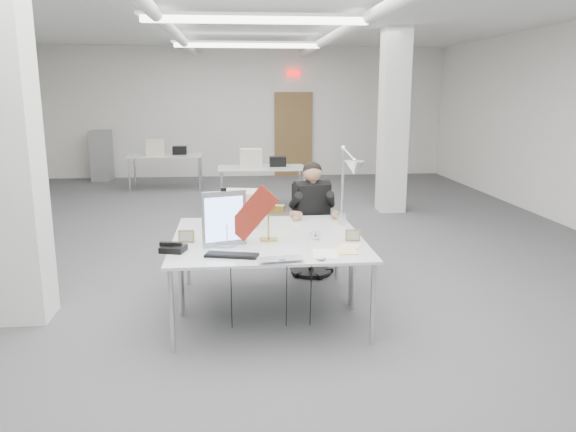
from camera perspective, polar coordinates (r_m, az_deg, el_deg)
name	(u,v)px	position (r m, az deg, el deg)	size (l,w,h in m)	color
room_shell	(260,125)	(7.42, -2.90, 9.23)	(10.04, 14.04, 3.24)	#49494C
desk_main	(271,251)	(4.97, -1.78, -3.58)	(1.80, 0.90, 0.03)	silver
desk_second	(265,227)	(5.84, -2.36, -1.13)	(1.80, 0.90, 0.03)	silver
bg_desk_a	(262,168)	(10.37, -2.67, 4.91)	(1.60, 0.80, 0.03)	silver
bg_desk_b	(166,156)	(12.63, -12.33, 6.01)	(1.60, 0.80, 0.03)	silver
filing_cabinet	(102,156)	(14.36, -18.42, 5.85)	(0.45, 0.55, 1.20)	gray
office_chair	(311,226)	(6.56, 2.39, -1.06)	(0.57, 0.57, 1.16)	black
seated_person	(312,200)	(6.45, 2.47, 1.60)	(0.45, 0.57, 0.85)	black
monitor	(224,219)	(5.07, -6.49, -0.27)	(0.41, 0.04, 0.50)	#A1A1A6
pennant	(253,213)	(5.03, -3.63, 0.26)	(0.51, 0.01, 0.21)	maroon
keyboard	(232,255)	(4.79, -5.74, -3.98)	(0.45, 0.15, 0.02)	black
laptop	(282,262)	(4.58, -0.57, -4.67)	(0.37, 0.24, 0.03)	#AAAAAE
mouse	(321,259)	(4.66, 3.39, -4.33)	(0.08, 0.05, 0.03)	#B0B0B5
bankers_lamp	(268,221)	(5.23, -2.00, -0.51)	(0.33, 0.13, 0.38)	gold
desk_phone	(173,249)	(5.01, -11.57, -3.28)	(0.20, 0.18, 0.05)	black
picture_frame_left	(186,236)	(5.28, -10.29, -2.04)	(0.15, 0.01, 0.12)	olive
picture_frame_right	(353,235)	(5.28, 6.59, -1.95)	(0.14, 0.01, 0.11)	#9B7343
desk_clock	(315,235)	(5.29, 2.80, -1.89)	(0.09, 0.09, 0.03)	silver
paper_stack_a	(325,254)	(4.84, 3.81, -3.87)	(0.21, 0.31, 0.01)	white
paper_stack_b	(345,251)	(4.95, 5.86, -3.52)	(0.18, 0.25, 0.01)	#E7D78A
paper_stack_c	(351,246)	(5.12, 6.41, -3.00)	(0.18, 0.13, 0.01)	silver
beige_monitor	(242,208)	(5.90, -4.72, 0.86)	(0.37, 0.36, 0.36)	#B9B199
architect_lamp	(347,191)	(5.62, 6.04, 2.51)	(0.21, 0.62, 0.79)	silver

